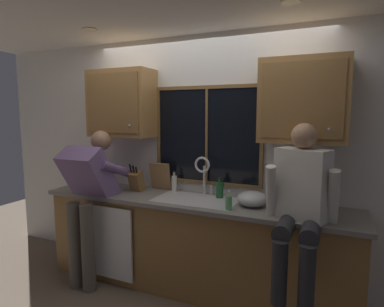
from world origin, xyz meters
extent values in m
cube|color=silver|center=(0.00, 0.06, 1.27)|extent=(5.46, 0.12, 2.55)
cylinder|color=#FFEAB2|center=(-0.92, -0.60, 2.54)|extent=(0.14, 0.14, 0.01)
cylinder|color=#FFEAB2|center=(0.92, -0.60, 2.54)|extent=(0.14, 0.14, 0.01)
cube|color=black|center=(0.05, -0.01, 1.52)|extent=(1.10, 0.02, 0.95)
cube|color=brown|center=(0.05, -0.02, 2.02)|extent=(1.17, 0.02, 0.04)
cube|color=brown|center=(0.05, -0.02, 1.03)|extent=(1.17, 0.02, 0.04)
cube|color=brown|center=(-0.52, -0.02, 1.52)|extent=(0.03, 0.02, 0.95)
cube|color=brown|center=(0.62, -0.02, 1.52)|extent=(0.03, 0.02, 0.95)
cube|color=brown|center=(0.05, -0.02, 1.52)|extent=(0.02, 0.02, 0.95)
cube|color=olive|center=(0.00, -0.29, 0.44)|extent=(3.06, 0.58, 0.88)
cube|color=slate|center=(0.00, -0.31, 0.90)|extent=(3.12, 0.62, 0.04)
cube|color=white|center=(-0.79, -0.61, 0.46)|extent=(0.60, 0.02, 0.74)
cube|color=#9E703D|center=(-0.89, -0.17, 1.86)|extent=(0.72, 0.33, 0.72)
cube|color=olive|center=(-0.89, -0.34, 1.86)|extent=(0.64, 0.01, 0.62)
sphere|color=#B2B2B7|center=(-0.67, -0.34, 1.63)|extent=(0.02, 0.02, 0.02)
cube|color=#9E703D|center=(0.99, -0.17, 1.86)|extent=(0.72, 0.33, 0.72)
cube|color=olive|center=(0.99, -0.34, 1.86)|extent=(0.64, 0.01, 0.62)
sphere|color=#B2B2B7|center=(1.21, -0.34, 1.63)|extent=(0.02, 0.02, 0.02)
cube|color=#B7B7BC|center=(0.05, -0.30, 0.91)|extent=(0.80, 0.46, 0.02)
cube|color=#9C9CA0|center=(-0.15, -0.30, 0.81)|extent=(0.36, 0.42, 0.20)
cube|color=#9C9CA0|center=(0.25, -0.30, 0.81)|extent=(0.36, 0.42, 0.20)
cube|color=#B7B7BC|center=(0.05, -0.30, 0.81)|extent=(0.04, 0.42, 0.20)
cylinder|color=silver|center=(0.05, -0.08, 1.07)|extent=(0.03, 0.03, 0.30)
torus|color=silver|center=(0.05, -0.14, 1.24)|extent=(0.16, 0.02, 0.16)
cylinder|color=silver|center=(0.13, -0.08, 0.97)|extent=(0.03, 0.03, 0.09)
cylinder|color=#595147|center=(-1.07, -0.76, 0.44)|extent=(0.13, 0.13, 0.88)
cylinder|color=#595147|center=(-0.90, -0.76, 0.44)|extent=(0.13, 0.13, 0.88)
cube|color=slate|center=(-0.99, -0.61, 1.13)|extent=(0.44, 0.48, 0.61)
sphere|color=#A57A5B|center=(-0.99, -0.41, 1.47)|extent=(0.21, 0.21, 0.21)
cylinder|color=slate|center=(-1.21, -0.43, 1.18)|extent=(0.09, 0.52, 0.26)
cylinder|color=slate|center=(-0.77, -0.43, 1.18)|extent=(0.09, 0.52, 0.26)
cylinder|color=#262628|center=(0.95, -0.69, 0.90)|extent=(0.14, 0.43, 0.16)
cylinder|color=#262628|center=(1.13, -0.69, 0.90)|extent=(0.14, 0.43, 0.16)
cylinder|color=#262628|center=(0.95, -0.91, 0.65)|extent=(0.11, 0.11, 0.46)
cylinder|color=#262628|center=(1.13, -0.91, 0.65)|extent=(0.11, 0.11, 0.46)
cube|color=beige|center=(1.04, -0.47, 1.20)|extent=(0.45, 0.34, 0.56)
sphere|color=#A57A5B|center=(1.04, -0.47, 1.58)|extent=(0.20, 0.20, 0.20)
cylinder|color=beige|center=(0.81, -0.52, 1.12)|extent=(0.08, 0.20, 0.47)
cylinder|color=beige|center=(1.27, -0.52, 1.12)|extent=(0.08, 0.20, 0.47)
cube|color=brown|center=(-0.67, -0.24, 1.02)|extent=(0.12, 0.18, 0.25)
cylinder|color=black|center=(-0.70, -0.30, 1.18)|extent=(0.02, 0.05, 0.09)
cylinder|color=black|center=(-0.67, -0.30, 1.17)|extent=(0.02, 0.04, 0.08)
cylinder|color=black|center=(-0.63, -0.30, 1.16)|extent=(0.02, 0.04, 0.06)
cube|color=#997047|center=(-0.47, -0.08, 1.07)|extent=(0.24, 0.08, 0.30)
ellipsoid|color=#B7B7BC|center=(0.60, -0.28, 0.98)|extent=(0.28, 0.28, 0.14)
cylinder|color=#59A566|center=(0.44, -0.48, 0.98)|extent=(0.06, 0.06, 0.13)
cylinder|color=silver|center=(0.44, -0.48, 1.07)|extent=(0.02, 0.02, 0.04)
cylinder|color=silver|center=(0.44, -0.50, 1.09)|extent=(0.01, 0.04, 0.01)
cylinder|color=#1E592D|center=(0.24, -0.14, 1.00)|extent=(0.07, 0.07, 0.15)
cylinder|color=#184724|center=(0.24, -0.14, 1.09)|extent=(0.03, 0.03, 0.04)
cylinder|color=black|center=(0.24, -0.14, 1.12)|extent=(0.04, 0.04, 0.01)
cylinder|color=silver|center=(-0.29, -0.10, 1.01)|extent=(0.06, 0.06, 0.17)
cylinder|color=#B3AFA7|center=(-0.29, -0.10, 1.11)|extent=(0.03, 0.03, 0.04)
cylinder|color=black|center=(-0.29, -0.10, 1.14)|extent=(0.03, 0.03, 0.01)
camera|label=1|loc=(1.24, -3.07, 1.75)|focal=29.73mm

